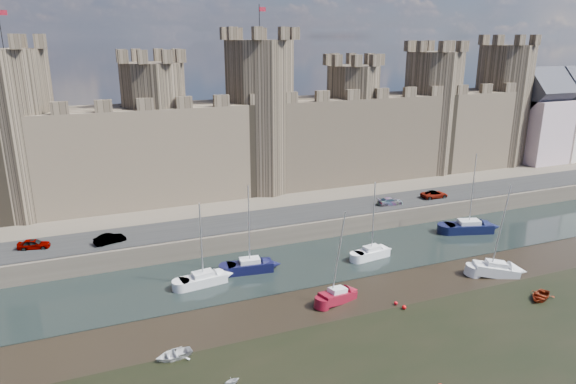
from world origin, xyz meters
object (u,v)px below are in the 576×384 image
car_3 (434,194)px  sailboat_2 (372,252)px  car_1 (110,239)px  sailboat_3 (469,227)px  sailboat_0 (203,279)px  sailboat_5 (496,269)px  car_2 (390,201)px  sailboat_4 (337,295)px  car_0 (34,244)px  sailboat_1 (250,266)px

car_3 → sailboat_2: bearing=123.6°
car_1 → sailboat_3: bearing=-116.6°
sailboat_0 → sailboat_2: bearing=-9.1°
car_1 → sailboat_5: (40.12, -19.69, -2.33)m
sailboat_2 → sailboat_3: size_ratio=0.86×
car_2 → sailboat_3: sailboat_3 is taller
car_2 → sailboat_4: 25.89m
car_2 → sailboat_0: 31.51m
car_0 → sailboat_2: 39.64m
sailboat_2 → sailboat_3: 17.04m
sailboat_4 → sailboat_0: bearing=127.8°
sailboat_2 → sailboat_4: (-8.77, -8.02, -0.06)m
car_0 → car_3: bearing=-79.3°
sailboat_1 → sailboat_5: (25.58, -11.14, -0.04)m
car_1 → sailboat_0: size_ratio=0.39×
car_3 → sailboat_3: size_ratio=0.38×
sailboat_0 → sailboat_5: sailboat_5 is taller
sailboat_0 → sailboat_2: (20.65, -0.69, 0.04)m
car_2 → sailboat_3: bearing=-132.5°
car_2 → sailboat_2: 14.13m
sailboat_1 → sailboat_5: 27.90m
sailboat_3 → sailboat_1: bearing=-162.2°
sailboat_3 → car_2: bearing=150.3°
sailboat_0 → sailboat_2: 20.66m
car_1 → sailboat_3: 47.08m
sailboat_3 → car_0: bearing=-173.2°
sailboat_4 → car_3: bearing=19.9°
sailboat_0 → sailboat_3: sailboat_3 is taller
sailboat_1 → car_3: bearing=22.9°
sailboat_3 → sailboat_4: 27.70m
sailboat_0 → sailboat_4: (11.88, -8.70, -0.02)m
car_0 → sailboat_2: sailboat_2 is taller
car_0 → car_1: car_0 is taller
car_2 → sailboat_0: (-29.86, -9.78, -2.30)m
sailboat_0 → sailboat_2: sailboat_2 is taller
car_1 → sailboat_4: 27.81m
car_0 → sailboat_1: size_ratio=0.34×
car_2 → car_3: size_ratio=0.90×
car_1 → sailboat_4: size_ratio=0.37×
sailboat_2 → car_2: bearing=41.3°
sailboat_0 → sailboat_1: sailboat_1 is taller
sailboat_1 → sailboat_2: 15.07m
car_0 → sailboat_5: size_ratio=0.33×
car_2 → sailboat_5: sailboat_5 is taller
car_2 → car_3: car_3 is taller
car_2 → sailboat_1: sailboat_1 is taller
car_3 → sailboat_3: 8.67m
sailboat_1 → car_1: bearing=156.8°
car_2 → car_3: bearing=-83.6°
car_0 → sailboat_1: sailboat_1 is taller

